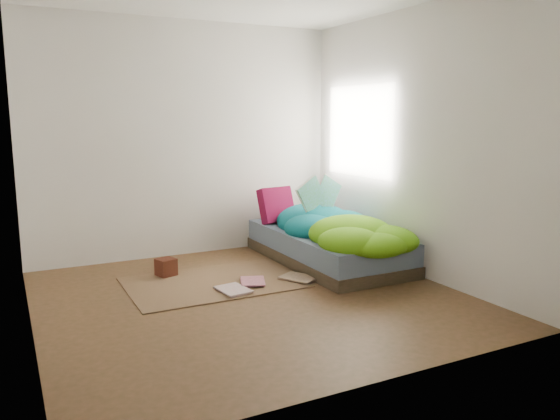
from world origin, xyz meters
The scene contains 12 objects.
ground centered at (0.00, 0.00, 0.00)m, with size 3.50×3.50×0.00m, color #45341A.
room_walls centered at (0.01, 0.01, 1.63)m, with size 3.54×3.54×2.62m.
bed centered at (1.22, 0.72, 0.17)m, with size 1.00×2.00×0.34m.
duvet centered at (1.22, 0.50, 0.51)m, with size 0.96×1.84×0.34m, color #075072, non-canonical shape.
rug centered at (-0.15, 0.55, 0.01)m, with size 1.60×1.10×0.01m, color brown.
pillow_floral centered at (1.37, 1.47, 0.40)m, with size 0.54×0.33×0.12m, color beige.
pillow_magenta centered at (0.95, 1.40, 0.54)m, with size 0.41×0.13×0.41m, color #52051C.
open_book centered at (1.20, 0.84, 0.83)m, with size 0.50×0.11×0.31m, color #2B8537, non-canonical shape.
wooden_box centered at (-0.49, 0.97, 0.10)m, with size 0.17×0.17×0.17m, color #37130C.
floor_book_a centered at (-0.21, 0.18, 0.02)m, with size 0.24×0.32×0.02m, color beige.
floor_book_b centered at (0.06, 0.38, 0.03)m, with size 0.22×0.30×0.03m, color #D1798C.
floor_book_c centered at (0.51, 0.19, 0.02)m, with size 0.25×0.34×0.03m, color tan.
Camera 1 is at (-1.86, -4.18, 1.56)m, focal length 35.00 mm.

